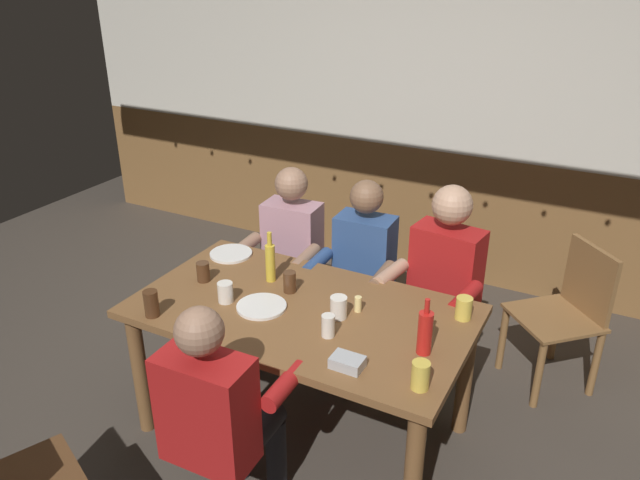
% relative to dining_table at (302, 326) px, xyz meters
% --- Properties ---
extents(ground_plane, '(8.01, 8.01, 0.00)m').
position_rel_dining_table_xyz_m(ground_plane, '(0.00, -0.20, -0.66)').
color(ground_plane, '#423A33').
extents(back_wall_upper, '(6.67, 0.12, 1.58)m').
position_rel_dining_table_xyz_m(back_wall_upper, '(0.00, 2.16, 1.15)').
color(back_wall_upper, beige).
extents(back_wall_wainscot, '(6.67, 0.12, 1.03)m').
position_rel_dining_table_xyz_m(back_wall_wainscot, '(0.00, 2.16, -0.15)').
color(back_wall_wainscot, brown).
rests_on(back_wall_wainscot, ground_plane).
extents(dining_table, '(1.69, 0.95, 0.77)m').
position_rel_dining_table_xyz_m(dining_table, '(0.00, 0.00, 0.00)').
color(dining_table, brown).
rests_on(dining_table, ground_plane).
extents(person_0, '(0.51, 0.53, 1.20)m').
position_rel_dining_table_xyz_m(person_0, '(-0.50, 0.69, -0.01)').
color(person_0, '#B78493').
rests_on(person_0, ground_plane).
extents(person_1, '(0.49, 0.51, 1.20)m').
position_rel_dining_table_xyz_m(person_1, '(0.00, 0.69, -0.01)').
color(person_1, '#2D4C84').
rests_on(person_1, ground_plane).
extents(person_2, '(0.56, 0.54, 1.26)m').
position_rel_dining_table_xyz_m(person_2, '(0.50, 0.71, 0.03)').
color(person_2, '#AD1919').
rests_on(person_2, ground_plane).
extents(person_3, '(0.53, 0.51, 1.18)m').
position_rel_dining_table_xyz_m(person_3, '(-0.00, -0.70, -0.02)').
color(person_3, '#AD1919').
rests_on(person_3, ground_plane).
extents(chair_empty_far_end, '(0.62, 0.62, 0.88)m').
position_rel_dining_table_xyz_m(chair_empty_far_end, '(1.15, 1.11, -0.19)').
color(chair_empty_far_end, brown).
rests_on(chair_empty_far_end, ground_plane).
extents(table_candle, '(0.04, 0.04, 0.08)m').
position_rel_dining_table_xyz_m(table_candle, '(0.26, 0.11, 0.15)').
color(table_candle, '#F9E08C').
rests_on(table_candle, dining_table).
extents(condiment_caddy, '(0.14, 0.10, 0.05)m').
position_rel_dining_table_xyz_m(condiment_caddy, '(0.41, -0.33, 0.13)').
color(condiment_caddy, '#B2B7BC').
rests_on(condiment_caddy, dining_table).
extents(plate_0, '(0.25, 0.25, 0.01)m').
position_rel_dining_table_xyz_m(plate_0, '(-0.18, -0.09, 0.11)').
color(plate_0, white).
rests_on(plate_0, dining_table).
extents(plate_1, '(0.25, 0.25, 0.01)m').
position_rel_dining_table_xyz_m(plate_1, '(-0.66, 0.33, 0.11)').
color(plate_1, white).
rests_on(plate_1, dining_table).
extents(bottle_0, '(0.07, 0.07, 0.27)m').
position_rel_dining_table_xyz_m(bottle_0, '(0.67, -0.08, 0.21)').
color(bottle_0, red).
rests_on(bottle_0, dining_table).
extents(bottle_1, '(0.05, 0.05, 0.29)m').
position_rel_dining_table_xyz_m(bottle_1, '(-0.29, 0.17, 0.22)').
color(bottle_1, gold).
rests_on(bottle_1, dining_table).
extents(pint_glass_0, '(0.06, 0.06, 0.11)m').
position_rel_dining_table_xyz_m(pint_glass_0, '(0.23, -0.16, 0.16)').
color(pint_glass_0, white).
rests_on(pint_glass_0, dining_table).
extents(pint_glass_1, '(0.08, 0.08, 0.11)m').
position_rel_dining_table_xyz_m(pint_glass_1, '(-0.37, -0.12, 0.16)').
color(pint_glass_1, white).
rests_on(pint_glass_1, dining_table).
extents(pint_glass_2, '(0.08, 0.08, 0.11)m').
position_rel_dining_table_xyz_m(pint_glass_2, '(0.20, 0.01, 0.16)').
color(pint_glass_2, white).
rests_on(pint_glass_2, dining_table).
extents(pint_glass_3, '(0.07, 0.07, 0.14)m').
position_rel_dining_table_xyz_m(pint_glass_3, '(-0.61, -0.40, 0.17)').
color(pint_glass_3, '#4C2D19').
rests_on(pint_glass_3, dining_table).
extents(pint_glass_4, '(0.08, 0.08, 0.12)m').
position_rel_dining_table_xyz_m(pint_glass_4, '(0.73, -0.32, 0.17)').
color(pint_glass_4, '#E5C64C').
rests_on(pint_glass_4, dining_table).
extents(pint_glass_5, '(0.07, 0.07, 0.11)m').
position_rel_dining_table_xyz_m(pint_glass_5, '(-0.61, 0.00, 0.16)').
color(pint_glass_5, '#4C2D19').
rests_on(pint_glass_5, dining_table).
extents(pint_glass_6, '(0.08, 0.08, 0.11)m').
position_rel_dining_table_xyz_m(pint_glass_6, '(0.74, 0.29, 0.16)').
color(pint_glass_6, '#E5C64C').
rests_on(pint_glass_6, dining_table).
extents(pint_glass_7, '(0.07, 0.07, 0.11)m').
position_rel_dining_table_xyz_m(pint_glass_7, '(-0.14, 0.12, 0.16)').
color(pint_glass_7, '#4C2D19').
rests_on(pint_glass_7, dining_table).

